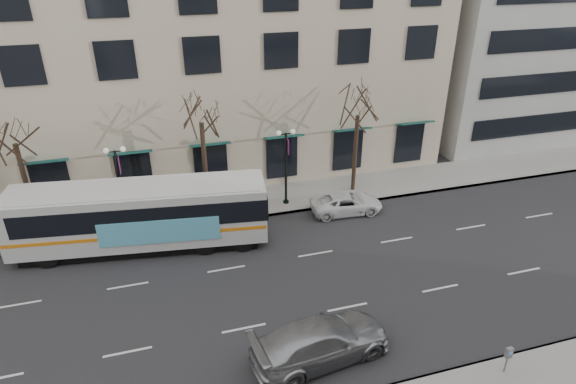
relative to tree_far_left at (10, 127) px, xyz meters
name	(u,v)px	position (x,y,z in m)	size (l,w,h in m)	color
ground	(234,296)	(10.00, -8.80, -6.70)	(160.00, 160.00, 0.00)	black
sidewalk_far	(283,198)	(15.00, 0.20, -6.62)	(80.00, 4.00, 0.15)	gray
tree_far_left	(10,127)	(0.00, 0.00, 0.00)	(3.60, 3.60, 8.34)	black
tree_far_mid	(200,107)	(10.00, 0.00, 0.21)	(3.60, 3.60, 8.55)	black
tree_far_right	(359,101)	(20.00, 0.00, -0.28)	(3.60, 3.60, 8.06)	black
lamp_post_left	(121,184)	(5.01, -0.60, -3.75)	(1.22, 0.45, 5.21)	black
lamp_post_right	(286,164)	(15.01, -0.60, -3.75)	(1.22, 0.45, 5.21)	black
city_bus	(142,214)	(6.03, -3.02, -4.65)	(14.13, 4.89, 3.75)	silver
silver_car	(321,341)	(12.75, -13.60, -5.84)	(2.41, 5.93, 1.72)	#999BA0
white_pickup	(346,203)	(18.43, -2.60, -6.06)	(2.10, 4.56, 1.27)	silver
pay_station	(508,355)	(19.44, -16.54, -5.65)	(0.27, 0.19, 1.23)	gray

